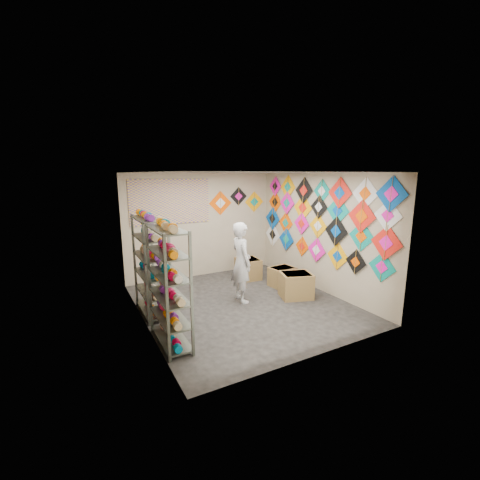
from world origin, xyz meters
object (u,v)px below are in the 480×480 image
shopkeeper (241,262)px  carton_b (282,277)px  carton_c (248,269)px  shelf_rack_front (169,287)px  carton_a (296,285)px  shelf_rack_back (150,266)px

shopkeeper → carton_b: bearing=-71.9°
shopkeeper → carton_b: size_ratio=3.01×
shopkeeper → carton_c: size_ratio=2.84×
shelf_rack_front → carton_c: 3.57m
shopkeeper → carton_a: (1.16, -0.39, -0.58)m
shelf_rack_back → shopkeeper: size_ratio=1.11×
shelf_rack_back → carton_b: size_ratio=3.35×
carton_c → shelf_rack_front: bearing=-134.4°
carton_c → carton_a: bearing=-74.1°
shelf_rack_back → carton_c: (2.70, 0.93, -0.69)m
carton_a → carton_c: carton_a is taller
shelf_rack_front → carton_a: size_ratio=2.88×
shelf_rack_back → carton_c: bearing=19.0°
shopkeeper → carton_c: (0.87, 1.23, -0.59)m
shelf_rack_front → shopkeeper: shelf_rack_front is taller
shelf_rack_back → carton_b: bearing=0.8°
shopkeeper → carton_c: 1.62m
shelf_rack_back → carton_a: (2.98, -0.69, -0.68)m
shelf_rack_front → carton_b: size_ratio=3.35×
shelf_rack_front → carton_b: bearing=23.1°
carton_b → carton_c: carton_c is taller
carton_a → shelf_rack_back: bearing=-174.6°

